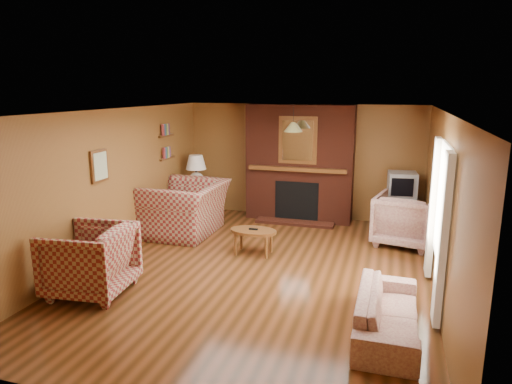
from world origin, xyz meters
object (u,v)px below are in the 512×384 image
(coffee_table, at_px, (253,233))
(table_lamp, at_px, (196,170))
(plaid_loveseat, at_px, (186,208))
(floral_armchair, at_px, (405,220))
(tv_stand, at_px, (400,213))
(crt_tv, at_px, (402,185))
(fireplace, at_px, (300,164))
(floral_sofa, at_px, (387,312))
(side_table, at_px, (197,203))
(plaid_armchair, at_px, (90,260))

(coffee_table, distance_m, table_lamp, 2.60)
(plaid_loveseat, relative_size, floral_armchair, 1.52)
(floral_armchair, bearing_deg, coffee_table, 39.25)
(plaid_loveseat, height_order, floral_armchair, plaid_loveseat)
(tv_stand, relative_size, crt_tv, 1.18)
(table_lamp, bearing_deg, fireplace, 14.29)
(fireplace, distance_m, floral_sofa, 4.76)
(side_table, distance_m, crt_tv, 4.21)
(plaid_armchair, relative_size, tv_stand, 1.54)
(tv_stand, xyz_separation_m, crt_tv, (0.00, -0.01, 0.57))
(fireplace, xyz_separation_m, plaid_armchair, (-1.95, -4.35, -0.71))
(table_lamp, xyz_separation_m, crt_tv, (4.15, 0.34, -0.13))
(plaid_loveseat, bearing_deg, tv_stand, 109.88)
(plaid_armchair, xyz_separation_m, side_table, (-0.15, 3.82, -0.14))
(floral_armchair, height_order, tv_stand, floral_armchair)
(side_table, bearing_deg, tv_stand, 4.82)
(plaid_loveseat, relative_size, tv_stand, 2.26)
(plaid_armchair, height_order, table_lamp, table_lamp)
(floral_sofa, relative_size, tv_stand, 2.53)
(floral_armchair, distance_m, coffee_table, 2.71)
(plaid_loveseat, height_order, crt_tv, crt_tv)
(side_table, distance_m, table_lamp, 0.72)
(tv_stand, bearing_deg, floral_armchair, -90.80)
(crt_tv, bearing_deg, coffee_table, -138.23)
(plaid_armchair, height_order, coffee_table, plaid_armchair)
(floral_sofa, xyz_separation_m, tv_stand, (0.15, 4.08, 0.09))
(fireplace, bearing_deg, floral_sofa, -65.99)
(plaid_armchair, bearing_deg, tv_stand, 130.41)
(plaid_loveseat, height_order, coffee_table, plaid_loveseat)
(fireplace, distance_m, floral_armchair, 2.47)
(coffee_table, bearing_deg, fireplace, 82.58)
(coffee_table, bearing_deg, crt_tv, 41.77)
(floral_armchair, distance_m, tv_stand, 0.87)
(crt_tv, bearing_deg, plaid_loveseat, -160.25)
(floral_armchair, relative_size, crt_tv, 1.77)
(plaid_armchair, distance_m, floral_armchair, 5.24)
(plaid_loveseat, bearing_deg, floral_armchair, 97.85)
(floral_armchair, relative_size, table_lamp, 1.42)
(plaid_loveseat, relative_size, side_table, 2.33)
(plaid_loveseat, xyz_separation_m, coffee_table, (1.55, -0.70, -0.13))
(coffee_table, xyz_separation_m, side_table, (-1.80, 1.75, -0.04))
(plaid_armchair, relative_size, crt_tv, 1.82)
(floral_sofa, height_order, coffee_table, floral_sofa)
(floral_sofa, height_order, table_lamp, table_lamp)
(fireplace, height_order, table_lamp, fireplace)
(floral_sofa, bearing_deg, plaid_loveseat, 54.94)
(table_lamp, relative_size, tv_stand, 1.05)
(plaid_loveseat, bearing_deg, fireplace, 130.74)
(floral_sofa, relative_size, table_lamp, 2.40)
(plaid_loveseat, xyz_separation_m, plaid_armchair, (-0.10, -2.76, -0.02))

